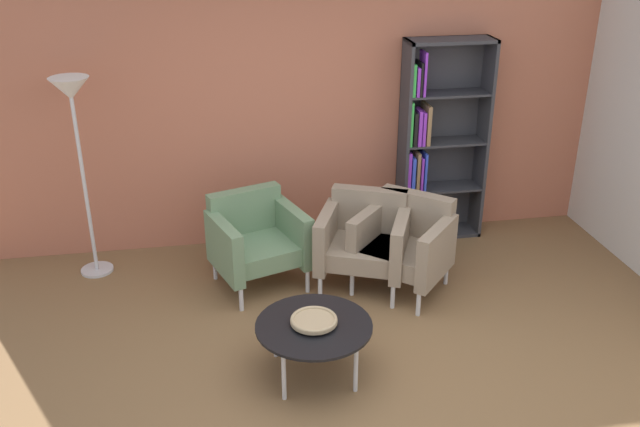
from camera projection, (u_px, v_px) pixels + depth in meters
ground_plane at (356, 392)px, 4.69m from camera, size 8.32×8.32×0.00m
brick_back_panel at (300, 89)px, 6.29m from camera, size 6.40×0.12×2.90m
bookshelf_tall at (433, 146)px, 6.52m from camera, size 0.80×0.30×1.90m
coffee_table_low at (314, 328)px, 4.73m from camera, size 0.80×0.80×0.40m
decorative_bowl at (314, 320)px, 4.70m from camera, size 0.32×0.32×0.05m
armchair_near_window at (256, 239)px, 5.86m from camera, size 0.88×0.84×0.78m
armchair_spare_guest at (364, 239)px, 5.86m from camera, size 0.90×0.87×0.78m
armchair_by_bookshelf at (405, 242)px, 5.80m from camera, size 0.95×0.94×0.78m
floor_lamp_torchiere at (74, 113)px, 5.60m from camera, size 0.32×0.32×1.74m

